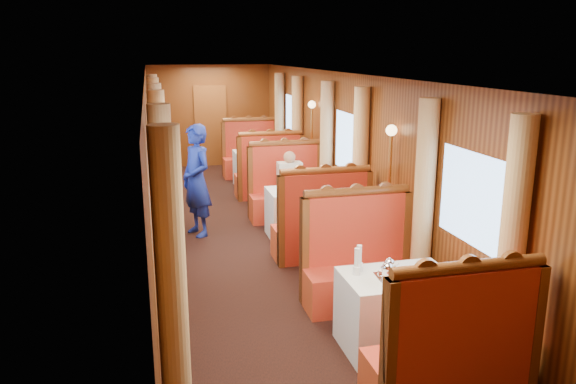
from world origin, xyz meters
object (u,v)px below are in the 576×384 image
object	(u,v)px
rose_vase_far	(260,143)
tea_tray	(394,277)
banquette_near_aft	(359,268)
rose_vase_mid	(300,178)
banquette_far_aft	(251,158)
steward	(197,181)
teapot_back	(389,269)
table_mid	(302,213)
table_far	(259,169)
banquette_mid_fwd	(321,230)
banquette_far_fwd	(269,176)
teapot_left	(387,274)
passenger	(290,179)
table_near	(397,311)
banquette_mid_aft	(287,194)
fruit_plate	(431,277)
teapot_right	(401,276)
banquette_near_fwd	(450,362)

from	to	relation	value
rose_vase_far	tea_tray	bearing A→B (deg)	-90.77
banquette_near_aft	rose_vase_mid	distance (m)	2.54
banquette_far_aft	steward	bearing A→B (deg)	-111.19
tea_tray	teapot_back	xyz separation A→B (m)	(-0.03, 0.07, 0.06)
table_mid	table_far	distance (m)	3.50
banquette_mid_fwd	banquette_far_fwd	bearing A→B (deg)	90.00
table_mid	table_far	size ratio (longest dim) A/B	1.00
table_mid	teapot_left	xyz separation A→B (m)	(-0.17, -3.61, 0.45)
table_far	passenger	size ratio (longest dim) A/B	1.38
table_near	banquette_mid_aft	size ratio (longest dim) A/B	0.78
banquette_mid_aft	tea_tray	world-z (taller)	banquette_mid_aft
banquette_far_aft	teapot_back	distance (m)	8.00
teapot_left	steward	xyz separation A→B (m)	(-1.40, 4.08, 0.05)
rose_vase_mid	banquette_near_aft	bearing A→B (deg)	-89.34
banquette_far_aft	rose_vase_far	world-z (taller)	banquette_far_aft
table_near	fruit_plate	xyz separation A→B (m)	(0.26, -0.14, 0.39)
table_near	fruit_plate	distance (m)	0.49
table_mid	steward	distance (m)	1.71
banquette_mid_aft	teapot_left	world-z (taller)	banquette_mid_aft
teapot_right	steward	world-z (taller)	steward
banquette_near_aft	teapot_left	size ratio (longest dim) A/B	7.77
table_far	teapot_back	bearing A→B (deg)	-90.73
table_near	passenger	distance (m)	4.30
table_mid	passenger	xyz separation A→B (m)	(-0.00, 0.78, 0.37)
banquette_near_aft	rose_vase_far	bearing A→B (deg)	89.68
teapot_left	teapot_right	world-z (taller)	teapot_left
table_mid	table_far	world-z (taller)	same
teapot_right	teapot_back	xyz separation A→B (m)	(-0.05, 0.17, 0.01)
teapot_back	rose_vase_far	size ratio (longest dim) A/B	0.45
teapot_right	teapot_left	bearing A→B (deg)	161.86
table_mid	banquette_mid_fwd	world-z (taller)	banquette_mid_fwd
banquette_mid_fwd	teapot_left	xyz separation A→B (m)	(-0.17, -2.59, 0.40)
table_mid	teapot_right	size ratio (longest dim) A/B	7.64
banquette_near_aft	teapot_left	distance (m)	1.20
teapot_back	passenger	distance (m)	4.26
banquette_mid_aft	rose_vase_mid	world-z (taller)	banquette_mid_aft
table_mid	tea_tray	size ratio (longest dim) A/B	3.09
rose_vase_far	passenger	xyz separation A→B (m)	(-0.03, -2.75, -0.19)
rose_vase_far	steward	bearing A→B (deg)	-117.60
table_mid	steward	world-z (taller)	steward
banquette_mid_fwd	tea_tray	xyz separation A→B (m)	(-0.06, -2.53, 0.33)
rose_vase_far	steward	size ratio (longest dim) A/B	0.21
banquette_near_aft	banquette_mid_aft	world-z (taller)	same
rose_vase_far	banquette_mid_aft	bearing A→B (deg)	-90.76
banquette_mid_fwd	tea_tray	size ratio (longest dim) A/B	3.94
banquette_near_fwd	teapot_left	xyz separation A→B (m)	(-0.17, 0.91, 0.40)
teapot_right	rose_vase_far	bearing A→B (deg)	89.08
banquette_near_aft	banquette_far_fwd	size ratio (longest dim) A/B	1.00
passenger	banquette_mid_fwd	bearing A→B (deg)	-90.00
banquette_mid_aft	table_far	xyz separation A→B (m)	(0.00, 2.49, -0.05)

